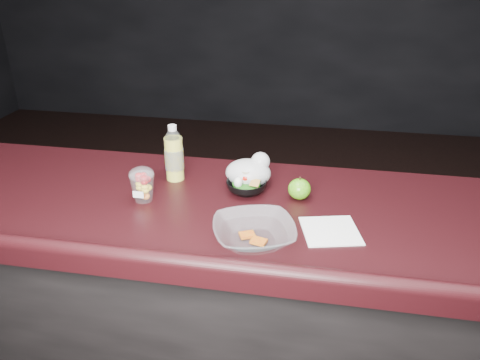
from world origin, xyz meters
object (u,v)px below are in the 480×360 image
(fruit_cup, at_px, (142,184))
(green_apple, at_px, (299,189))
(snack_bowl, at_px, (246,185))
(takeout_bowl, at_px, (254,233))
(lemonade_bottle, at_px, (174,157))

(fruit_cup, distance_m, green_apple, 0.51)
(green_apple, relative_size, snack_bowl, 0.56)
(takeout_bowl, bearing_deg, lemonade_bottle, 134.10)
(lemonade_bottle, relative_size, snack_bowl, 1.44)
(fruit_cup, relative_size, green_apple, 1.50)
(fruit_cup, xyz_separation_m, snack_bowl, (0.32, 0.12, -0.03))
(fruit_cup, relative_size, takeout_bowl, 0.40)
(fruit_cup, height_order, green_apple, fruit_cup)
(lemonade_bottle, xyz_separation_m, takeout_bowl, (0.34, -0.35, -0.06))
(fruit_cup, bearing_deg, takeout_bowl, -24.24)
(green_apple, height_order, snack_bowl, green_apple)
(lemonade_bottle, distance_m, green_apple, 0.46)
(lemonade_bottle, height_order, snack_bowl, lemonade_bottle)
(lemonade_bottle, bearing_deg, takeout_bowl, -45.90)
(lemonade_bottle, bearing_deg, green_apple, -8.94)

